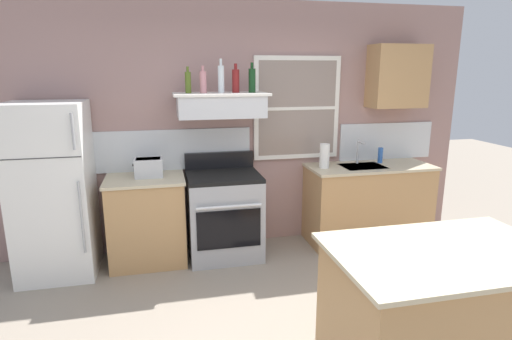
# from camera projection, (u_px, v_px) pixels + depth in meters

# --- Properties ---
(back_wall) EXTENTS (5.40, 0.11, 2.70)m
(back_wall) POSITION_uv_depth(u_px,v_px,m) (243.00, 127.00, 4.66)
(back_wall) COLOR gray
(back_wall) RESTS_ON ground_plane
(refrigerator) EXTENTS (0.70, 0.72, 1.69)m
(refrigerator) POSITION_uv_depth(u_px,v_px,m) (53.00, 191.00, 3.99)
(refrigerator) COLOR white
(refrigerator) RESTS_ON ground_plane
(counter_left_of_stove) EXTENTS (0.79, 0.63, 0.91)m
(counter_left_of_stove) POSITION_uv_depth(u_px,v_px,m) (147.00, 220.00, 4.32)
(counter_left_of_stove) COLOR tan
(counter_left_of_stove) RESTS_ON ground_plane
(toaster) EXTENTS (0.30, 0.20, 0.19)m
(toaster) POSITION_uv_depth(u_px,v_px,m) (149.00, 167.00, 4.23)
(toaster) COLOR silver
(toaster) RESTS_ON counter_left_of_stove
(stove_range) EXTENTS (0.76, 0.69, 1.09)m
(stove_range) POSITION_uv_depth(u_px,v_px,m) (224.00, 214.00, 4.46)
(stove_range) COLOR #9EA0A5
(stove_range) RESTS_ON ground_plane
(range_hood_shelf) EXTENTS (0.96, 0.52, 0.24)m
(range_hood_shelf) POSITION_uv_depth(u_px,v_px,m) (221.00, 105.00, 4.28)
(range_hood_shelf) COLOR silver
(bottle_olive_oil_square) EXTENTS (0.06, 0.06, 0.26)m
(bottle_olive_oil_square) POSITION_uv_depth(u_px,v_px,m) (188.00, 82.00, 4.16)
(bottle_olive_oil_square) COLOR #4C601E
(bottle_olive_oil_square) RESTS_ON range_hood_shelf
(bottle_rose_pink) EXTENTS (0.07, 0.07, 0.27)m
(bottle_rose_pink) POSITION_uv_depth(u_px,v_px,m) (203.00, 82.00, 4.19)
(bottle_rose_pink) COLOR #C67F84
(bottle_rose_pink) RESTS_ON range_hood_shelf
(bottle_clear_tall) EXTENTS (0.06, 0.06, 0.34)m
(bottle_clear_tall) POSITION_uv_depth(u_px,v_px,m) (221.00, 79.00, 4.21)
(bottle_clear_tall) COLOR silver
(bottle_clear_tall) RESTS_ON range_hood_shelf
(bottle_red_label_wine) EXTENTS (0.07, 0.07, 0.29)m
(bottle_red_label_wine) POSITION_uv_depth(u_px,v_px,m) (236.00, 81.00, 4.24)
(bottle_red_label_wine) COLOR maroon
(bottle_red_label_wine) RESTS_ON range_hood_shelf
(bottle_dark_green_wine) EXTENTS (0.07, 0.07, 0.30)m
(bottle_dark_green_wine) POSITION_uv_depth(u_px,v_px,m) (252.00, 80.00, 4.27)
(bottle_dark_green_wine) COLOR #143819
(bottle_dark_green_wine) RESTS_ON range_hood_shelf
(counter_right_with_sink) EXTENTS (1.43, 0.63, 0.91)m
(counter_right_with_sink) POSITION_uv_depth(u_px,v_px,m) (367.00, 203.00, 4.87)
(counter_right_with_sink) COLOR tan
(counter_right_with_sink) RESTS_ON ground_plane
(sink_faucet) EXTENTS (0.03, 0.17, 0.28)m
(sink_faucet) POSITION_uv_depth(u_px,v_px,m) (359.00, 149.00, 4.79)
(sink_faucet) COLOR silver
(sink_faucet) RESTS_ON counter_right_with_sink
(paper_towel_roll) EXTENTS (0.11, 0.11, 0.27)m
(paper_towel_roll) POSITION_uv_depth(u_px,v_px,m) (324.00, 156.00, 4.61)
(paper_towel_roll) COLOR white
(paper_towel_roll) RESTS_ON counter_right_with_sink
(dish_soap_bottle) EXTENTS (0.06, 0.06, 0.18)m
(dish_soap_bottle) POSITION_uv_depth(u_px,v_px,m) (380.00, 155.00, 4.87)
(dish_soap_bottle) COLOR blue
(dish_soap_bottle) RESTS_ON counter_right_with_sink
(kitchen_island) EXTENTS (1.40, 0.90, 0.91)m
(kitchen_island) POSITION_uv_depth(u_px,v_px,m) (439.00, 317.00, 2.63)
(kitchen_island) COLOR tan
(kitchen_island) RESTS_ON ground_plane
(upper_cabinet_right) EXTENTS (0.64, 0.32, 0.70)m
(upper_cabinet_right) POSITION_uv_depth(u_px,v_px,m) (398.00, 76.00, 4.74)
(upper_cabinet_right) COLOR tan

